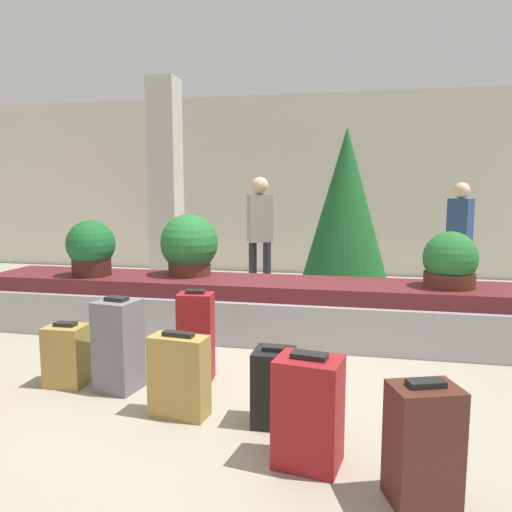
{
  "coord_description": "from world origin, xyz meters",
  "views": [
    {
      "loc": [
        1.04,
        -3.71,
        1.53
      ],
      "look_at": [
        0.0,
        1.31,
        0.84
      ],
      "focal_mm": 35.0,
      "sensor_mm": 36.0,
      "label": 1
    }
  ],
  "objects_px": {
    "pillar": "(166,185)",
    "traveler_1": "(460,229)",
    "suitcase_4": "(118,345)",
    "suitcase_6": "(423,444)",
    "suitcase_0": "(308,411)",
    "suitcase_2": "(196,336)",
    "potted_plant_0": "(91,249)",
    "potted_plant_1": "(189,246)",
    "suitcase_5": "(274,386)",
    "suitcase_1": "(67,355)",
    "traveler_0": "(260,227)",
    "potted_plant_2": "(450,262)",
    "suitcase_7": "(179,376)",
    "decorated_tree": "(345,212)"
  },
  "relations": [
    {
      "from": "pillar",
      "to": "suitcase_7",
      "type": "bearing_deg",
      "value": -67.36
    },
    {
      "from": "suitcase_7",
      "to": "decorated_tree",
      "type": "relative_size",
      "value": 0.25
    },
    {
      "from": "suitcase_2",
      "to": "suitcase_0",
      "type": "bearing_deg",
      "value": -52.53
    },
    {
      "from": "suitcase_6",
      "to": "suitcase_7",
      "type": "distance_m",
      "value": 1.63
    },
    {
      "from": "suitcase_1",
      "to": "traveler_0",
      "type": "xyz_separation_m",
      "value": [
        0.89,
        3.28,
        0.77
      ]
    },
    {
      "from": "traveler_1",
      "to": "suitcase_1",
      "type": "bearing_deg",
      "value": -89.82
    },
    {
      "from": "suitcase_7",
      "to": "decorated_tree",
      "type": "bearing_deg",
      "value": 80.01
    },
    {
      "from": "suitcase_0",
      "to": "traveler_0",
      "type": "distance_m",
      "value": 4.24
    },
    {
      "from": "suitcase_0",
      "to": "suitcase_5",
      "type": "relative_size",
      "value": 1.23
    },
    {
      "from": "suitcase_5",
      "to": "potted_plant_0",
      "type": "height_order",
      "value": "potted_plant_0"
    },
    {
      "from": "potted_plant_1",
      "to": "potted_plant_0",
      "type": "bearing_deg",
      "value": -166.01
    },
    {
      "from": "suitcase_4",
      "to": "potted_plant_0",
      "type": "distance_m",
      "value": 1.94
    },
    {
      "from": "potted_plant_0",
      "to": "decorated_tree",
      "type": "relative_size",
      "value": 0.26
    },
    {
      "from": "suitcase_2",
      "to": "decorated_tree",
      "type": "bearing_deg",
      "value": 62.7
    },
    {
      "from": "pillar",
      "to": "potted_plant_1",
      "type": "bearing_deg",
      "value": -62.52
    },
    {
      "from": "suitcase_4",
      "to": "potted_plant_2",
      "type": "distance_m",
      "value": 3.14
    },
    {
      "from": "potted_plant_0",
      "to": "suitcase_5",
      "type": "bearing_deg",
      "value": -38.13
    },
    {
      "from": "suitcase_5",
      "to": "traveler_0",
      "type": "height_order",
      "value": "traveler_0"
    },
    {
      "from": "suitcase_5",
      "to": "traveler_1",
      "type": "bearing_deg",
      "value": 67.38
    },
    {
      "from": "potted_plant_2",
      "to": "traveler_0",
      "type": "relative_size",
      "value": 0.32
    },
    {
      "from": "traveler_0",
      "to": "decorated_tree",
      "type": "height_order",
      "value": "decorated_tree"
    },
    {
      "from": "potted_plant_0",
      "to": "potted_plant_2",
      "type": "xyz_separation_m",
      "value": [
        3.72,
        0.11,
        -0.05
      ]
    },
    {
      "from": "suitcase_0",
      "to": "suitcase_2",
      "type": "bearing_deg",
      "value": 142.63
    },
    {
      "from": "pillar",
      "to": "suitcase_5",
      "type": "height_order",
      "value": "pillar"
    },
    {
      "from": "suitcase_4",
      "to": "potted_plant_1",
      "type": "distance_m",
      "value": 1.87
    },
    {
      "from": "suitcase_1",
      "to": "suitcase_0",
      "type": "bearing_deg",
      "value": -22.4
    },
    {
      "from": "potted_plant_0",
      "to": "potted_plant_1",
      "type": "bearing_deg",
      "value": 13.99
    },
    {
      "from": "traveler_0",
      "to": "traveler_1",
      "type": "height_order",
      "value": "traveler_0"
    },
    {
      "from": "potted_plant_1",
      "to": "suitcase_0",
      "type": "bearing_deg",
      "value": -58.25
    },
    {
      "from": "suitcase_4",
      "to": "suitcase_6",
      "type": "distance_m",
      "value": 2.32
    },
    {
      "from": "suitcase_1",
      "to": "decorated_tree",
      "type": "height_order",
      "value": "decorated_tree"
    },
    {
      "from": "pillar",
      "to": "traveler_1",
      "type": "bearing_deg",
      "value": 2.76
    },
    {
      "from": "suitcase_2",
      "to": "suitcase_4",
      "type": "height_order",
      "value": "suitcase_2"
    },
    {
      "from": "suitcase_2",
      "to": "potted_plant_0",
      "type": "relative_size",
      "value": 1.22
    },
    {
      "from": "suitcase_7",
      "to": "traveler_1",
      "type": "relative_size",
      "value": 0.36
    },
    {
      "from": "suitcase_0",
      "to": "potted_plant_1",
      "type": "height_order",
      "value": "potted_plant_1"
    },
    {
      "from": "suitcase_4",
      "to": "suitcase_7",
      "type": "height_order",
      "value": "suitcase_4"
    },
    {
      "from": "suitcase_1",
      "to": "suitcase_4",
      "type": "distance_m",
      "value": 0.46
    },
    {
      "from": "pillar",
      "to": "suitcase_4",
      "type": "xyz_separation_m",
      "value": [
        1.18,
        -3.96,
        -1.25
      ]
    },
    {
      "from": "traveler_0",
      "to": "potted_plant_2",
      "type": "bearing_deg",
      "value": 112.48
    },
    {
      "from": "suitcase_2",
      "to": "decorated_tree",
      "type": "relative_size",
      "value": 0.32
    },
    {
      "from": "suitcase_1",
      "to": "suitcase_7",
      "type": "distance_m",
      "value": 1.1
    },
    {
      "from": "suitcase_1",
      "to": "suitcase_4",
      "type": "height_order",
      "value": "suitcase_4"
    },
    {
      "from": "suitcase_6",
      "to": "traveler_0",
      "type": "bearing_deg",
      "value": 91.73
    },
    {
      "from": "suitcase_6",
      "to": "suitcase_7",
      "type": "bearing_deg",
      "value": 136.96
    },
    {
      "from": "suitcase_2",
      "to": "suitcase_7",
      "type": "height_order",
      "value": "suitcase_2"
    },
    {
      "from": "suitcase_7",
      "to": "potted_plant_0",
      "type": "distance_m",
      "value": 2.58
    },
    {
      "from": "suitcase_2",
      "to": "traveler_0",
      "type": "distance_m",
      "value": 3.03
    },
    {
      "from": "pillar",
      "to": "suitcase_2",
      "type": "relative_size",
      "value": 4.34
    },
    {
      "from": "potted_plant_0",
      "to": "potted_plant_1",
      "type": "relative_size",
      "value": 0.9
    }
  ]
}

